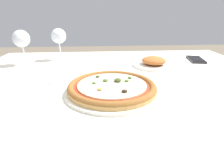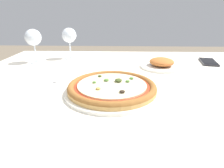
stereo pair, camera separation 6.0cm
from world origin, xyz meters
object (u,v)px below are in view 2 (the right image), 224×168
dining_table (126,99)px  wine_glass_far_left (69,36)px  fork (65,75)px  side_plate (161,64)px  wine_glass_far_right (33,38)px  cell_phone (208,62)px  pizza_plate (112,88)px

dining_table → wine_glass_far_left: (-0.29, 0.33, 0.21)m
dining_table → fork: size_ratio=7.69×
dining_table → wine_glass_far_left: bearing=132.2°
side_plate → fork: bearing=-163.3°
wine_glass_far_right → cell_phone: (0.88, 0.02, -0.12)m
fork → wine_glass_far_right: bearing=135.1°
wine_glass_far_left → pizza_plate: bearing=-61.9°
dining_table → pizza_plate: pizza_plate is taller
wine_glass_far_right → cell_phone: wine_glass_far_right is taller
fork → wine_glass_far_right: (-0.20, 0.20, 0.12)m
dining_table → wine_glass_far_right: 0.55m
wine_glass_far_left → side_plate: wine_glass_far_left is taller
wine_glass_far_left → cell_phone: wine_glass_far_left is taller
dining_table → side_plate: 0.26m
wine_glass_far_right → fork: bearing=-44.9°
cell_phone → side_plate: size_ratio=0.81×
dining_table → wine_glass_far_right: (-0.45, 0.23, 0.21)m
fork → cell_phone: size_ratio=1.09×
dining_table → wine_glass_far_right: bearing=152.5°
cell_phone → side_plate: 0.28m
wine_glass_far_right → cell_phone: 0.89m
wine_glass_far_left → fork: bearing=-81.3°
cell_phone → pizza_plate: bearing=-140.9°
pizza_plate → cell_phone: size_ratio=1.97×
wine_glass_far_left → wine_glass_far_right: wine_glass_far_right is taller
fork → wine_glass_far_right: 0.31m
pizza_plate → wine_glass_far_left: wine_glass_far_left is taller
wine_glass_far_left → cell_phone: 0.74m
fork → wine_glass_far_left: bearing=98.7°
pizza_plate → side_plate: (0.22, 0.29, 0.00)m
fork → cell_phone: (0.68, 0.22, 0.00)m
fork → wine_glass_far_left: (-0.04, 0.29, 0.12)m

